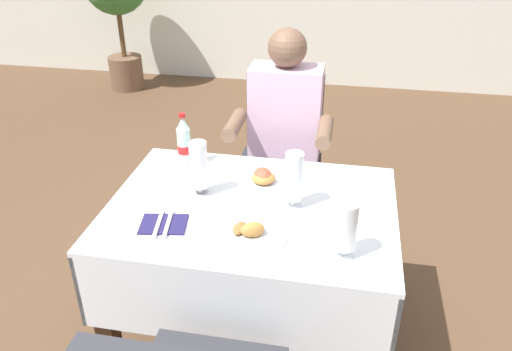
{
  "coord_description": "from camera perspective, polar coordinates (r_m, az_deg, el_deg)",
  "views": [
    {
      "loc": [
        0.4,
        -1.5,
        1.82
      ],
      "look_at": [
        0.07,
        0.26,
        0.82
      ],
      "focal_mm": 35.89,
      "sensor_mm": 36.0,
      "label": 1
    }
  ],
  "objects": [
    {
      "name": "beer_glass_left",
      "position": [
        1.95,
        4.24,
        -0.44
      ],
      "size": [
        0.07,
        0.07,
        0.23
      ],
      "color": "white",
      "rests_on": "main_dining_table"
    },
    {
      "name": "plate_far_diner",
      "position": [
        2.14,
        0.97,
        -0.44
      ],
      "size": [
        0.25,
        0.25,
        0.07
      ],
      "color": "white",
      "rests_on": "main_dining_table"
    },
    {
      "name": "chair_far_diner_seat",
      "position": [
        2.8,
        2.67,
        2.2
      ],
      "size": [
        0.44,
        0.5,
        0.97
      ],
      "color": "#2D2D33",
      "rests_on": "ground"
    },
    {
      "name": "cola_bottle_primary",
      "position": [
        2.29,
        -8.02,
        3.64
      ],
      "size": [
        0.06,
        0.06,
        0.25
      ],
      "color": "silver",
      "rests_on": "main_dining_table"
    },
    {
      "name": "seated_diner_far",
      "position": [
        2.63,
        3.06,
        4.13
      ],
      "size": [
        0.5,
        0.46,
        1.26
      ],
      "color": "#282D42",
      "rests_on": "ground"
    },
    {
      "name": "plate_near_camera",
      "position": [
        1.83,
        -0.31,
        -6.42
      ],
      "size": [
        0.23,
        0.23,
        0.07
      ],
      "color": "white",
      "rests_on": "main_dining_table"
    },
    {
      "name": "beer_glass_right",
      "position": [
        1.72,
        9.98,
        -5.94
      ],
      "size": [
        0.08,
        0.08,
        0.21
      ],
      "color": "white",
      "rests_on": "main_dining_table"
    },
    {
      "name": "beer_glass_middle",
      "position": [
        2.04,
        -6.39,
        0.85
      ],
      "size": [
        0.07,
        0.07,
        0.23
      ],
      "color": "white",
      "rests_on": "main_dining_table"
    },
    {
      "name": "napkin_cutlery_set",
      "position": [
        1.93,
        -10.26,
        -5.33
      ],
      "size": [
        0.19,
        0.2,
        0.01
      ],
      "color": "#231E4C",
      "rests_on": "main_dining_table"
    },
    {
      "name": "main_dining_table",
      "position": [
        2.11,
        -0.51,
        -7.32
      ],
      "size": [
        1.13,
        0.83,
        0.74
      ],
      "color": "white",
      "rests_on": "ground"
    }
  ]
}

